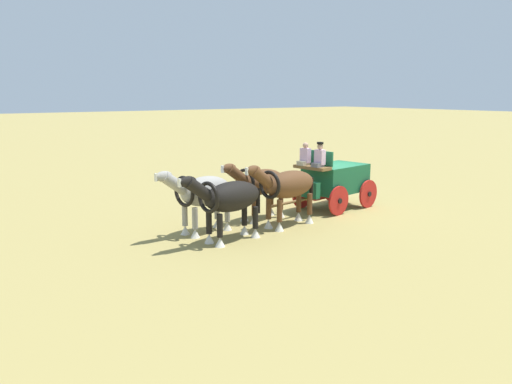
# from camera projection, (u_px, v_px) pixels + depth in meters

# --- Properties ---
(ground_plane) EXTENTS (220.00, 220.00, 0.00)m
(ground_plane) POSITION_uv_depth(u_px,v_px,m) (335.00, 208.00, 20.65)
(ground_plane) COLOR #9E8C4C
(show_wagon) EXTENTS (5.41, 2.30, 2.74)m
(show_wagon) POSITION_uv_depth(u_px,v_px,m) (333.00, 179.00, 20.32)
(show_wagon) COLOR #195B38
(show_wagon) RESTS_ON ground
(draft_horse_rear_near) EXTENTS (3.21, 1.25, 2.26)m
(draft_horse_rear_near) POSITION_uv_depth(u_px,v_px,m) (287.00, 186.00, 17.52)
(draft_horse_rear_near) COLOR brown
(draft_horse_rear_near) RESTS_ON ground
(draft_horse_rear_off) EXTENTS (2.99, 1.20, 2.18)m
(draft_horse_rear_off) POSITION_uv_depth(u_px,v_px,m) (260.00, 184.00, 18.45)
(draft_horse_rear_off) COLOR brown
(draft_horse_rear_off) RESTS_ON ground
(draft_horse_lead_near) EXTENTS (3.12, 1.24, 2.21)m
(draft_horse_lead_near) POSITION_uv_depth(u_px,v_px,m) (229.00, 199.00, 15.76)
(draft_horse_lead_near) COLOR black
(draft_horse_lead_near) RESTS_ON ground
(draft_horse_lead_off) EXTENTS (2.96, 1.25, 2.20)m
(draft_horse_lead_off) POSITION_uv_depth(u_px,v_px,m) (203.00, 193.00, 16.68)
(draft_horse_lead_off) COLOR #9E998E
(draft_horse_lead_off) RESTS_ON ground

